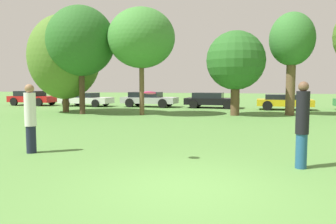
{
  "coord_description": "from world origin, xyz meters",
  "views": [
    {
      "loc": [
        1.08,
        -5.82,
        1.92
      ],
      "look_at": [
        -1.22,
        3.63,
        1.07
      ],
      "focal_mm": 35.15,
      "sensor_mm": 36.0,
      "label": 1
    }
  ],
  "objects_px": {
    "tree_3": "(236,61)",
    "tree_4": "(292,41)",
    "parked_car_black": "(211,100)",
    "parked_car_yellow": "(283,101)",
    "person_thrower": "(30,118)",
    "tree_2": "(141,38)",
    "parked_car_silver": "(148,99)",
    "parked_car_white": "(85,99)",
    "tree_0": "(64,57)",
    "frisbee": "(150,93)",
    "tree_1": "(81,41)",
    "person_catcher": "(302,124)",
    "parked_car_red": "(32,98)"
  },
  "relations": [
    {
      "from": "person_thrower",
      "to": "parked_car_white",
      "type": "bearing_deg",
      "value": 113.5
    },
    {
      "from": "parked_car_silver",
      "to": "parked_car_white",
      "type": "bearing_deg",
      "value": -172.28
    },
    {
      "from": "tree_1",
      "to": "tree_3",
      "type": "xyz_separation_m",
      "value": [
        9.36,
        1.36,
        -1.26
      ]
    },
    {
      "from": "person_thrower",
      "to": "tree_0",
      "type": "relative_size",
      "value": 0.29
    },
    {
      "from": "parked_car_red",
      "to": "tree_1",
      "type": "bearing_deg",
      "value": -35.45
    },
    {
      "from": "person_catcher",
      "to": "tree_1",
      "type": "height_order",
      "value": "tree_1"
    },
    {
      "from": "person_thrower",
      "to": "tree_0",
      "type": "height_order",
      "value": "tree_0"
    },
    {
      "from": "frisbee",
      "to": "tree_3",
      "type": "xyz_separation_m",
      "value": [
        1.56,
        12.46,
        1.57
      ]
    },
    {
      "from": "tree_0",
      "to": "tree_4",
      "type": "height_order",
      "value": "tree_0"
    },
    {
      "from": "tree_3",
      "to": "parked_car_black",
      "type": "distance_m",
      "value": 6.73
    },
    {
      "from": "tree_0",
      "to": "parked_car_black",
      "type": "height_order",
      "value": "tree_0"
    },
    {
      "from": "tree_2",
      "to": "parked_car_red",
      "type": "bearing_deg",
      "value": 152.86
    },
    {
      "from": "person_catcher",
      "to": "tree_1",
      "type": "relative_size",
      "value": 0.29
    },
    {
      "from": "tree_2",
      "to": "parked_car_white",
      "type": "xyz_separation_m",
      "value": [
        -7.14,
        6.35,
        -4.01
      ]
    },
    {
      "from": "person_thrower",
      "to": "tree_0",
      "type": "xyz_separation_m",
      "value": [
        -6.1,
        11.97,
        2.68
      ]
    },
    {
      "from": "tree_2",
      "to": "parked_car_red",
      "type": "distance_m",
      "value": 14.26
    },
    {
      "from": "parked_car_white",
      "to": "person_thrower",
      "type": "bearing_deg",
      "value": -64.03
    },
    {
      "from": "frisbee",
      "to": "tree_2",
      "type": "xyz_separation_m",
      "value": [
        -3.95,
        11.36,
        2.93
      ]
    },
    {
      "from": "tree_0",
      "to": "frisbee",
      "type": "bearing_deg",
      "value": -51.72
    },
    {
      "from": "tree_2",
      "to": "tree_4",
      "type": "relative_size",
      "value": 1.05
    },
    {
      "from": "tree_1",
      "to": "tree_2",
      "type": "bearing_deg",
      "value": 3.88
    },
    {
      "from": "tree_1",
      "to": "person_thrower",
      "type": "bearing_deg",
      "value": -68.44
    },
    {
      "from": "parked_car_black",
      "to": "tree_1",
      "type": "bearing_deg",
      "value": -132.81
    },
    {
      "from": "tree_1",
      "to": "parked_car_white",
      "type": "bearing_deg",
      "value": 116.48
    },
    {
      "from": "person_catcher",
      "to": "tree_4",
      "type": "relative_size",
      "value": 0.32
    },
    {
      "from": "tree_1",
      "to": "parked_car_silver",
      "type": "distance_m",
      "value": 8.37
    },
    {
      "from": "parked_car_black",
      "to": "parked_car_white",
      "type": "bearing_deg",
      "value": -174.29
    },
    {
      "from": "tree_3",
      "to": "tree_4",
      "type": "bearing_deg",
      "value": 15.9
    },
    {
      "from": "parked_car_black",
      "to": "parked_car_yellow",
      "type": "xyz_separation_m",
      "value": [
        5.36,
        -0.71,
        -0.02
      ]
    },
    {
      "from": "person_catcher",
      "to": "parked_car_white",
      "type": "xyz_separation_m",
      "value": [
        -14.6,
        17.53,
        -0.41
      ]
    },
    {
      "from": "person_thrower",
      "to": "parked_car_red",
      "type": "height_order",
      "value": "person_thrower"
    },
    {
      "from": "person_catcher",
      "to": "parked_car_red",
      "type": "distance_m",
      "value": 26.28
    },
    {
      "from": "frisbee",
      "to": "tree_0",
      "type": "height_order",
      "value": "tree_0"
    },
    {
      "from": "parked_car_red",
      "to": "parked_car_yellow",
      "type": "relative_size",
      "value": 1.05
    },
    {
      "from": "tree_3",
      "to": "parked_car_black",
      "type": "xyz_separation_m",
      "value": [
        -2.08,
        5.84,
        -2.62
      ]
    },
    {
      "from": "tree_4",
      "to": "tree_2",
      "type": "bearing_deg",
      "value": -166.97
    },
    {
      "from": "tree_0",
      "to": "person_thrower",
      "type": "bearing_deg",
      "value": -62.97
    },
    {
      "from": "parked_car_red",
      "to": "parked_car_black",
      "type": "relative_size",
      "value": 0.98
    },
    {
      "from": "person_thrower",
      "to": "tree_4",
      "type": "distance_m",
      "value": 15.95
    },
    {
      "from": "tree_0",
      "to": "parked_car_red",
      "type": "bearing_deg",
      "value": 140.22
    },
    {
      "from": "person_catcher",
      "to": "tree_0",
      "type": "distance_m",
      "value": 17.94
    },
    {
      "from": "tree_2",
      "to": "parked_car_silver",
      "type": "xyz_separation_m",
      "value": [
        -1.69,
        6.84,
        -3.95
      ]
    },
    {
      "from": "parked_car_red",
      "to": "parked_car_silver",
      "type": "distance_m",
      "value": 10.53
    },
    {
      "from": "tree_2",
      "to": "parked_car_silver",
      "type": "height_order",
      "value": "tree_2"
    },
    {
      "from": "frisbee",
      "to": "tree_4",
      "type": "relative_size",
      "value": 0.05
    },
    {
      "from": "frisbee",
      "to": "tree_2",
      "type": "distance_m",
      "value": 12.38
    },
    {
      "from": "parked_car_black",
      "to": "tree_4",
      "type": "bearing_deg",
      "value": -40.28
    },
    {
      "from": "tree_3",
      "to": "parked_car_silver",
      "type": "xyz_separation_m",
      "value": [
        -7.2,
        5.74,
        -2.59
      ]
    },
    {
      "from": "tree_2",
      "to": "tree_4",
      "type": "height_order",
      "value": "tree_2"
    },
    {
      "from": "tree_2",
      "to": "parked_car_silver",
      "type": "relative_size",
      "value": 1.41
    }
  ]
}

